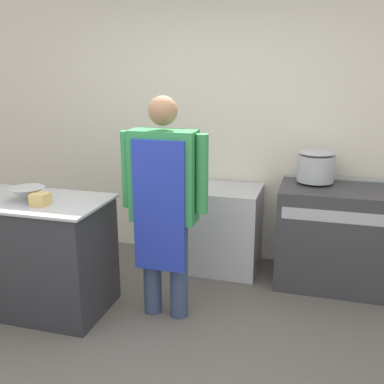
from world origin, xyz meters
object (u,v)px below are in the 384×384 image
Objects in this scene: mixing_bowl at (28,194)px; plastic_tub at (40,199)px; fridge_unit at (221,228)px; stock_pot at (316,165)px; stove at (338,237)px; person_cook at (164,196)px.

mixing_bowl is 0.18m from plastic_tub.
fridge_unit is 1.74m from plastic_tub.
plastic_tub is 0.37× the size of stock_pot.
plastic_tub is (-2.16, -1.18, 0.51)m from stove.
person_cook is (-1.29, -0.91, 0.52)m from stove.
person_cook reaches higher than stove.
stove is 1.31× the size of fridge_unit.
person_cook is 14.18× the size of plastic_tub.
person_cook is (-0.23, -0.97, 0.57)m from fridge_unit.
mixing_bowl is (-1.26, -1.16, 0.56)m from fridge_unit.
stock_pot reaches higher than plastic_tub.
stock_pot is (0.83, 0.06, 0.65)m from fridge_unit.
person_cook is 1.04m from mixing_bowl.
fridge_unit is 6.67× the size of plastic_tub.
fridge_unit is 0.47× the size of person_cook.
plastic_tub is at bearing -131.52° from fridge_unit.
stove is 2.51m from plastic_tub.
stock_pot is at bearing 33.99° from plastic_tub.
fridge_unit is (-1.06, 0.05, -0.05)m from stove.
plastic_tub is at bearing -25.17° from mixing_bowl.
person_cook is at bearing 10.81° from mixing_bowl.
mixing_bowl is at bearing -169.19° from person_cook.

